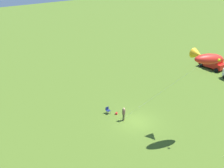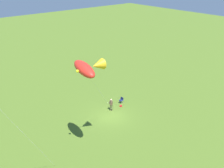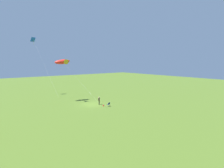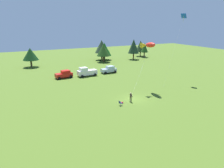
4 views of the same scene
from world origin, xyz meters
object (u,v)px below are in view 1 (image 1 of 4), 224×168
at_px(backpack_on_grass, 116,113).
at_px(kite_large_fish, 206,58).
at_px(person_kite_flyer, 124,113).
at_px(folding_chair, 108,110).
at_px(car_red_sedan, 213,63).

height_order(backpack_on_grass, kite_large_fish, kite_large_fish).
bearing_deg(person_kite_flyer, folding_chair, 169.33).
bearing_deg(folding_chair, backpack_on_grass, 35.60).
xyz_separation_m(backpack_on_grass, car_red_sedan, (-4.49, 21.94, 0.84)).
height_order(person_kite_flyer, car_red_sedan, car_red_sedan).
bearing_deg(kite_large_fish, car_red_sedan, 127.53).
distance_m(person_kite_flyer, kite_large_fish, 11.79).
height_order(backpack_on_grass, car_red_sedan, car_red_sedan).
relative_size(folding_chair, car_red_sedan, 0.19).
bearing_deg(kite_large_fish, folding_chair, -148.86).
relative_size(person_kite_flyer, kite_large_fish, 0.18).
xyz_separation_m(person_kite_flyer, kite_large_fish, (6.91, 4.96, 8.17)).
relative_size(person_kite_flyer, folding_chair, 2.12).
relative_size(backpack_on_grass, kite_large_fish, 0.03).
bearing_deg(car_red_sedan, person_kite_flyer, -81.94).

